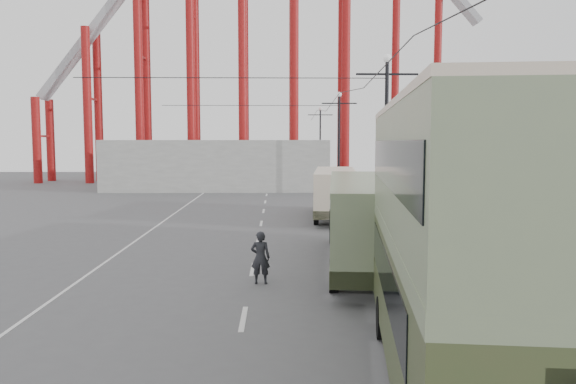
{
  "coord_description": "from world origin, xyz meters",
  "views": [
    {
      "loc": [
        -0.08,
        -11.06,
        4.86
      ],
      "look_at": [
        0.34,
        9.56,
        3.0
      ],
      "focal_mm": 35.0,
      "sensor_mm": 36.0,
      "label": 1
    }
  ],
  "objects_px": {
    "single_decker_cream": "(335,191)",
    "pedestrian": "(260,258)",
    "single_decker_green": "(366,217)",
    "double_decker_bus": "(458,233)"
  },
  "relations": [
    {
      "from": "single_decker_cream",
      "to": "pedestrian",
      "type": "bearing_deg",
      "value": -98.91
    },
    {
      "from": "single_decker_green",
      "to": "pedestrian",
      "type": "bearing_deg",
      "value": -140.1
    },
    {
      "from": "pedestrian",
      "to": "single_decker_cream",
      "type": "bearing_deg",
      "value": -101.15
    },
    {
      "from": "double_decker_bus",
      "to": "pedestrian",
      "type": "height_order",
      "value": "double_decker_bus"
    },
    {
      "from": "single_decker_cream",
      "to": "pedestrian",
      "type": "relative_size",
      "value": 5.52
    },
    {
      "from": "double_decker_bus",
      "to": "single_decker_green",
      "type": "height_order",
      "value": "double_decker_bus"
    },
    {
      "from": "single_decker_cream",
      "to": "pedestrian",
      "type": "distance_m",
      "value": 17.11
    },
    {
      "from": "single_decker_green",
      "to": "pedestrian",
      "type": "height_order",
      "value": "single_decker_green"
    },
    {
      "from": "double_decker_bus",
      "to": "single_decker_cream",
      "type": "xyz_separation_m",
      "value": [
        0.3,
        25.03,
        -1.41
      ]
    },
    {
      "from": "single_decker_green",
      "to": "pedestrian",
      "type": "distance_m",
      "value": 4.98
    }
  ]
}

